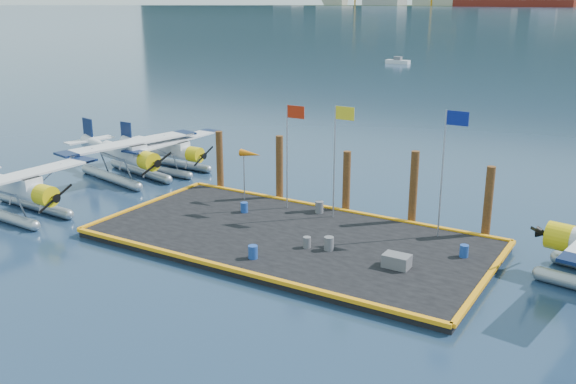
# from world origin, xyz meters

# --- Properties ---
(ground) EXTENTS (4000.00, 4000.00, 0.00)m
(ground) POSITION_xyz_m (0.00, 0.00, 0.00)
(ground) COLOR navy
(ground) RESTS_ON ground
(dock) EXTENTS (20.00, 10.00, 0.40)m
(dock) POSITION_xyz_m (0.00, 0.00, 0.20)
(dock) COLOR black
(dock) RESTS_ON ground
(dock_bumpers) EXTENTS (20.25, 10.25, 0.18)m
(dock_bumpers) POSITION_xyz_m (0.00, 0.00, 0.49)
(dock_bumpers) COLOR orange
(dock_bumpers) RESTS_ON dock
(seaplane_a) EXTENTS (8.75, 9.65, 3.43)m
(seaplane_a) POSITION_xyz_m (-15.41, -4.38, 1.49)
(seaplane_a) COLOR #91989E
(seaplane_a) RESTS_ON ground
(seaplane_b) EXTENTS (9.47, 10.26, 3.64)m
(seaplane_b) POSITION_xyz_m (-15.71, 4.50, 1.58)
(seaplane_b) COLOR #91989E
(seaplane_b) RESTS_ON ground
(seaplane_c) EXTENTS (8.06, 8.88, 3.16)m
(seaplane_c) POSITION_xyz_m (-14.63, 7.74, 1.38)
(seaplane_c) COLOR #91989E
(seaplane_c) RESTS_ON ground
(drum_0) EXTENTS (0.41, 0.41, 0.58)m
(drum_0) POSITION_xyz_m (-4.16, 1.85, 0.69)
(drum_0) COLOR navy
(drum_0) RESTS_ON dock
(drum_1) EXTENTS (0.39, 0.39, 0.55)m
(drum_1) POSITION_xyz_m (1.52, -0.99, 0.67)
(drum_1) COLOR #5A5A5F
(drum_1) RESTS_ON dock
(drum_2) EXTENTS (0.47, 0.47, 0.66)m
(drum_2) POSITION_xyz_m (2.58, -0.72, 0.73)
(drum_2) COLOR #5A5A5F
(drum_2) RESTS_ON dock
(drum_3) EXTENTS (0.45, 0.45, 0.63)m
(drum_3) POSITION_xyz_m (0.02, -3.47, 0.71)
(drum_3) COLOR navy
(drum_3) RESTS_ON dock
(drum_4) EXTENTS (0.42, 0.42, 0.59)m
(drum_4) POSITION_xyz_m (8.43, 1.80, 0.69)
(drum_4) COLOR navy
(drum_4) RESTS_ON dock
(drum_5) EXTENTS (0.47, 0.47, 0.67)m
(drum_5) POSITION_xyz_m (-0.48, 3.97, 0.73)
(drum_5) COLOR #5A5A5F
(drum_5) RESTS_ON dock
(crate) EXTENTS (1.20, 0.80, 0.60)m
(crate) POSITION_xyz_m (6.17, -0.97, 0.70)
(crate) COLOR #5A5A5F
(crate) RESTS_ON dock
(flagpole_red) EXTENTS (1.14, 0.08, 6.00)m
(flagpole_red) POSITION_xyz_m (-2.29, 3.80, 4.40)
(flagpole_red) COLOR #9A9BA3
(flagpole_red) RESTS_ON dock
(flagpole_yellow) EXTENTS (1.14, 0.08, 6.20)m
(flagpole_yellow) POSITION_xyz_m (0.70, 3.80, 4.51)
(flagpole_yellow) COLOR #9A9BA3
(flagpole_yellow) RESTS_ON dock
(flagpole_blue) EXTENTS (1.14, 0.08, 6.50)m
(flagpole_blue) POSITION_xyz_m (6.70, 3.80, 4.69)
(flagpole_blue) COLOR #9A9BA3
(flagpole_blue) RESTS_ON dock
(windsock) EXTENTS (1.40, 0.44, 3.12)m
(windsock) POSITION_xyz_m (-5.03, 3.80, 3.23)
(windsock) COLOR #9A9BA3
(windsock) RESTS_ON dock
(piling_0) EXTENTS (0.44, 0.44, 4.00)m
(piling_0) POSITION_xyz_m (-8.50, 5.40, 2.00)
(piling_0) COLOR #402612
(piling_0) RESTS_ON ground
(piling_1) EXTENTS (0.44, 0.44, 4.20)m
(piling_1) POSITION_xyz_m (-4.00, 5.40, 2.10)
(piling_1) COLOR #402612
(piling_1) RESTS_ON ground
(piling_2) EXTENTS (0.44, 0.44, 3.80)m
(piling_2) POSITION_xyz_m (0.50, 5.40, 1.90)
(piling_2) COLOR #402612
(piling_2) RESTS_ON ground
(piling_3) EXTENTS (0.44, 0.44, 4.30)m
(piling_3) POSITION_xyz_m (4.50, 5.40, 2.15)
(piling_3) COLOR #402612
(piling_3) RESTS_ON ground
(piling_4) EXTENTS (0.44, 0.44, 4.00)m
(piling_4) POSITION_xyz_m (8.50, 5.40, 2.00)
(piling_4) COLOR #402612
(piling_4) RESTS_ON ground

